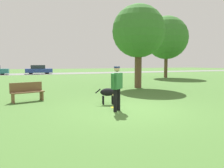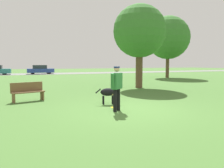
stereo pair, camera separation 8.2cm
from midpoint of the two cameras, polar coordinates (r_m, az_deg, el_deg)
ground_plane at (r=8.00m, az=4.65°, el=-6.77°), size 120.00×120.00×0.00m
far_road_strip at (r=36.43m, az=-17.36°, el=2.57°), size 120.00×6.00×0.01m
person at (r=7.66m, az=1.55°, el=-0.17°), size 0.63×0.53×1.58m
dog at (r=9.03m, az=-0.56°, el=-2.27°), size 0.99×0.48×0.68m
frisbee at (r=8.37m, az=0.72°, el=-6.14°), size 0.22×0.22×0.02m
tree_near_right at (r=15.28m, az=7.37°, el=13.44°), size 3.57×3.57×5.64m
tree_far_right at (r=26.51m, az=14.54°, el=11.62°), size 4.94×4.94×7.09m
parked_car_blue at (r=36.05m, az=-18.16°, el=3.59°), size 4.06×1.85×1.40m
park_bench at (r=10.41m, az=-20.95°, el=-1.75°), size 1.46×0.74×0.84m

